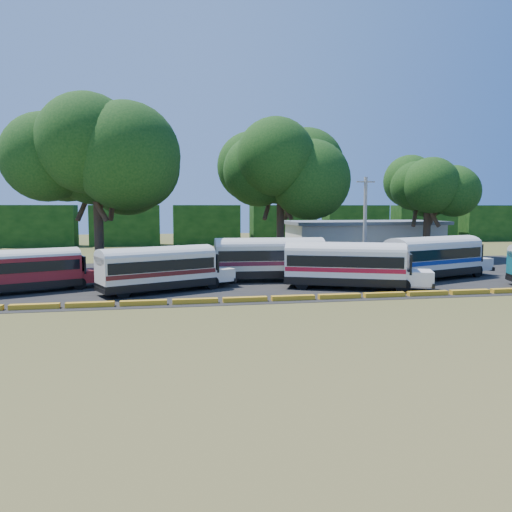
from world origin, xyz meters
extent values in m
plane|color=#3F4B19|center=(0.00, 0.00, 0.00)|extent=(160.00, 160.00, 0.00)
cube|color=black|center=(1.00, 12.00, 0.01)|extent=(64.00, 24.00, 0.02)
cube|color=#C08816|center=(-13.50, 1.00, 0.15)|extent=(2.70, 0.45, 0.30)
cube|color=#C08816|center=(-10.50, 1.00, 0.15)|extent=(2.70, 0.45, 0.30)
cube|color=#C08816|center=(-7.50, 1.00, 0.15)|extent=(2.70, 0.45, 0.30)
cube|color=#C08816|center=(-4.50, 1.00, 0.15)|extent=(2.70, 0.45, 0.30)
cube|color=#C08816|center=(-1.50, 1.00, 0.15)|extent=(2.70, 0.45, 0.30)
cube|color=#C08816|center=(1.50, 1.00, 0.15)|extent=(2.70, 0.45, 0.30)
cube|color=#C08816|center=(4.50, 1.00, 0.15)|extent=(2.70, 0.45, 0.30)
cube|color=#C08816|center=(7.50, 1.00, 0.15)|extent=(2.70, 0.45, 0.30)
cube|color=#C08816|center=(10.50, 1.00, 0.15)|extent=(2.70, 0.45, 0.30)
cube|color=#C08816|center=(13.50, 1.00, 0.15)|extent=(2.70, 0.45, 0.30)
cube|color=#C08816|center=(16.50, 1.00, 0.15)|extent=(2.70, 0.45, 0.30)
cube|color=beige|center=(18.00, 30.00, 1.80)|extent=(18.00, 8.00, 3.60)
cube|color=#5A5C62|center=(18.00, 30.00, 3.80)|extent=(19.00, 9.00, 0.40)
cube|color=black|center=(-24.00, 48.00, 3.00)|extent=(10.00, 4.00, 6.00)
cube|color=black|center=(-12.00, 48.00, 3.00)|extent=(10.00, 4.00, 6.00)
cube|color=black|center=(0.00, 48.00, 3.00)|extent=(10.00, 4.00, 6.00)
cube|color=black|center=(12.00, 48.00, 3.00)|extent=(10.00, 4.00, 6.00)
cube|color=black|center=(24.00, 48.00, 3.00)|extent=(10.00, 4.00, 6.00)
cube|color=black|center=(36.00, 48.00, 3.00)|extent=(10.00, 4.00, 6.00)
cube|color=black|center=(48.00, 48.00, 3.00)|extent=(10.00, 4.00, 6.00)
cylinder|color=black|center=(-12.11, 7.38, 0.44)|extent=(0.91, 0.59, 0.89)
cylinder|color=black|center=(-12.88, 9.11, 0.44)|extent=(0.91, 0.59, 0.89)
cube|color=black|center=(-15.65, 6.84, 0.58)|extent=(7.54, 4.98, 0.49)
cube|color=maroon|center=(-15.65, 6.84, 1.63)|extent=(7.54, 4.98, 1.62)
cube|color=black|center=(-15.65, 6.84, 1.82)|extent=(7.29, 4.91, 0.68)
ellipsoid|color=beige|center=(-15.65, 6.84, 2.44)|extent=(7.54, 4.98, 1.00)
cube|color=maroon|center=(-11.60, 8.64, 0.84)|extent=(2.25, 2.43, 0.84)
cube|color=black|center=(-12.11, 8.41, 1.71)|extent=(0.95, 1.92, 1.22)
cube|color=black|center=(-10.91, 8.95, 0.49)|extent=(1.03, 2.05, 0.27)
cylinder|color=black|center=(-3.02, 5.89, 0.47)|extent=(0.96, 0.61, 0.94)
cylinder|color=black|center=(-3.82, 7.73, 0.47)|extent=(0.96, 0.61, 0.94)
cylinder|color=black|center=(-8.86, 3.36, 0.47)|extent=(0.96, 0.61, 0.94)
cylinder|color=black|center=(-9.66, 5.20, 0.47)|extent=(0.96, 0.61, 0.94)
cube|color=black|center=(-6.77, 5.36, 0.61)|extent=(7.98, 5.21, 0.52)
cube|color=#EEE4CD|center=(-6.77, 5.36, 1.72)|extent=(7.98, 5.21, 1.71)
cube|color=black|center=(-6.77, 5.36, 1.92)|extent=(7.72, 5.14, 0.72)
cube|color=#541615|center=(-6.77, 5.36, 1.38)|extent=(7.92, 5.21, 0.28)
ellipsoid|color=beige|center=(-6.77, 5.36, 2.58)|extent=(7.98, 5.21, 1.05)
cube|color=#EEE4CD|center=(-2.47, 7.22, 0.89)|extent=(2.37, 2.56, 0.89)
cube|color=black|center=(-3.01, 6.99, 1.80)|extent=(0.99, 2.03, 1.29)
cube|color=black|center=(-1.74, 7.54, 0.52)|extent=(1.07, 2.17, 0.28)
cube|color=black|center=(-10.25, 3.85, 0.52)|extent=(1.07, 2.17, 0.28)
cylinder|color=black|center=(5.61, 7.93, 0.51)|extent=(1.03, 0.33, 1.02)
cylinder|color=black|center=(5.71, 10.10, 0.51)|extent=(1.03, 0.33, 1.02)
cylinder|color=black|center=(-1.30, 8.23, 0.51)|extent=(1.03, 0.33, 1.02)
cylinder|color=black|center=(-1.20, 10.41, 0.51)|extent=(1.03, 0.33, 1.02)
cube|color=black|center=(1.70, 9.19, 0.66)|extent=(8.45, 2.91, 0.56)
cube|color=beige|center=(1.70, 9.19, 1.87)|extent=(8.45, 2.91, 1.86)
cube|color=black|center=(1.70, 9.19, 2.09)|extent=(8.12, 2.96, 0.78)
cube|color=#511424|center=(1.70, 9.19, 1.49)|extent=(8.37, 2.95, 0.31)
ellipsoid|color=beige|center=(1.70, 9.19, 2.80)|extent=(8.45, 2.91, 1.14)
cube|color=beige|center=(6.78, 8.97, 0.97)|extent=(1.93, 2.32, 0.97)
cube|color=black|center=(6.14, 8.99, 1.96)|extent=(0.26, 2.35, 1.40)
cube|color=black|center=(7.64, 8.93, 0.56)|extent=(0.29, 2.50, 0.31)
cube|color=black|center=(-2.42, 9.37, 0.56)|extent=(0.29, 2.50, 0.31)
cylinder|color=black|center=(9.35, 2.15, 0.50)|extent=(1.03, 0.63, 0.99)
cylinder|color=black|center=(10.14, 4.13, 0.50)|extent=(1.03, 0.63, 0.99)
cylinder|color=black|center=(3.07, 4.65, 0.50)|extent=(1.03, 0.63, 0.99)
cylinder|color=black|center=(3.86, 6.63, 0.50)|extent=(1.03, 0.63, 0.99)
cube|color=black|center=(6.14, 4.58, 0.65)|extent=(8.49, 5.33, 0.55)
cube|color=white|center=(6.14, 4.58, 1.82)|extent=(8.49, 5.33, 1.82)
cube|color=black|center=(6.14, 4.58, 2.04)|extent=(8.21, 5.26, 0.76)
cube|color=#B71228|center=(6.14, 4.58, 1.46)|extent=(8.43, 5.33, 0.30)
ellipsoid|color=beige|center=(6.14, 4.58, 2.73)|extent=(8.49, 5.33, 1.12)
cube|color=white|center=(10.76, 2.74, 0.94)|extent=(2.47, 2.69, 0.94)
cube|color=black|center=(10.18, 2.97, 1.92)|extent=(0.98, 2.18, 1.36)
cube|color=black|center=(11.54, 2.42, 0.55)|extent=(1.07, 2.33, 0.30)
cube|color=black|center=(2.40, 6.07, 0.55)|extent=(1.07, 2.33, 0.30)
cylinder|color=black|center=(18.79, 7.99, 0.52)|extent=(1.07, 0.63, 1.03)
cylinder|color=black|center=(18.02, 10.06, 0.52)|extent=(1.07, 0.63, 1.03)
cylinder|color=black|center=(12.20, 5.57, 0.52)|extent=(1.07, 0.63, 1.03)
cylinder|color=black|center=(11.44, 7.64, 0.52)|extent=(1.07, 0.63, 1.03)
cube|color=black|center=(14.63, 7.64, 0.67)|extent=(8.83, 5.34, 0.57)
cube|color=silver|center=(14.63, 7.64, 1.89)|extent=(8.83, 5.34, 1.89)
cube|color=black|center=(14.63, 7.64, 2.12)|extent=(8.53, 5.28, 0.79)
cube|color=navy|center=(14.63, 7.64, 1.51)|extent=(8.76, 5.35, 0.31)
ellipsoid|color=beige|center=(14.63, 7.64, 2.84)|extent=(8.83, 5.34, 1.16)
cube|color=silver|center=(19.47, 9.42, 0.98)|extent=(2.52, 2.77, 0.98)
cube|color=black|center=(18.86, 9.19, 1.99)|extent=(0.96, 2.28, 1.42)
cube|color=black|center=(20.29, 9.72, 0.57)|extent=(1.05, 2.44, 0.31)
cube|color=black|center=(10.71, 6.20, 0.57)|extent=(1.05, 2.44, 0.31)
cube|color=black|center=(18.50, 3.47, 0.50)|extent=(0.85, 2.18, 0.27)
cylinder|color=#38241C|center=(-11.77, 15.85, 3.50)|extent=(0.80, 0.80, 6.99)
cylinder|color=#38241C|center=(-10.55, 16.29, 6.49)|extent=(1.29, 2.56, 4.01)
cylinder|color=#38241C|center=(-12.76, 16.68, 6.49)|extent=(1.99, 2.25, 4.01)
cylinder|color=#38241C|center=(-11.99, 14.57, 6.49)|extent=(2.60, 0.88, 4.01)
ellipsoid|color=black|center=(-11.77, 15.85, 10.24)|extent=(11.90, 11.90, 8.73)
cylinder|color=#38241C|center=(5.52, 21.75, 3.39)|extent=(0.80, 0.80, 6.79)
cylinder|color=#38241C|center=(6.74, 22.20, 6.30)|extent=(1.27, 2.50, 3.89)
cylinder|color=#38241C|center=(4.52, 22.59, 6.30)|extent=(1.95, 2.20, 3.89)
cylinder|color=#38241C|center=(5.29, 20.47, 6.30)|extent=(2.54, 0.87, 3.89)
ellipsoid|color=black|center=(5.52, 21.75, 9.96)|extent=(10.81, 10.81, 7.92)
cylinder|color=#38241C|center=(22.63, 23.03, 2.73)|extent=(0.80, 0.80, 5.47)
cylinder|color=#38241C|center=(23.85, 23.48, 5.08)|extent=(1.13, 2.11, 3.18)
cylinder|color=#38241C|center=(21.63, 23.87, 5.08)|extent=(1.68, 1.88, 3.18)
cylinder|color=#38241C|center=(22.40, 21.75, 5.08)|extent=(2.13, 0.80, 3.18)
ellipsoid|color=black|center=(22.63, 23.03, 8.12)|extent=(8.06, 8.06, 5.91)
cylinder|color=gray|center=(10.52, 11.61, 4.13)|extent=(0.30, 0.30, 8.25)
cube|color=gray|center=(10.52, 11.61, 7.84)|extent=(1.60, 0.12, 0.12)
camera|label=1|loc=(-6.17, -28.41, 5.74)|focal=35.00mm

